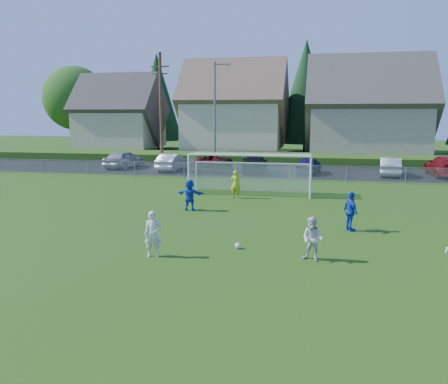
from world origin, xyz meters
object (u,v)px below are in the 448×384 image
at_px(player_white_a, 153,234).
at_px(car_a, 124,159).
at_px(soccer_goal, 251,167).
at_px(car_d, 255,164).
at_px(player_blue_b, 190,195).
at_px(player_white_b, 313,239).
at_px(car_c, 213,162).
at_px(car_g, 446,166).
at_px(soccer_ball, 238,246).
at_px(player_blue_a, 351,211).
at_px(car_b, 171,162).
at_px(goalkeeper, 235,184).
at_px(car_e, 309,165).
at_px(car_f, 390,167).

distance_m(player_white_a, car_a, 27.54).
bearing_deg(soccer_goal, car_d, 96.62).
bearing_deg(car_a, car_d, -177.01).
bearing_deg(car_a, player_white_a, 123.55).
bearing_deg(player_blue_b, player_white_b, 138.74).
relative_size(car_c, car_g, 0.99).
bearing_deg(player_white_b, soccer_ball, -173.90).
height_order(player_blue_a, car_b, player_blue_a).
distance_m(player_blue_a, car_a, 27.22).
bearing_deg(player_blue_b, soccer_ball, 127.32).
xyz_separation_m(player_white_a, player_white_b, (5.38, 0.63, -0.05)).
bearing_deg(soccer_ball, car_g, 61.65).
relative_size(goalkeeper, car_e, 0.41).
distance_m(player_white_a, car_d, 23.79).
relative_size(player_blue_b, car_a, 0.34).
bearing_deg(car_c, car_e, -178.82).
distance_m(goalkeeper, car_a, 18.16).
bearing_deg(car_c, goalkeeper, 110.88).
relative_size(player_white_b, car_d, 0.30).
xyz_separation_m(player_blue_a, car_a, (-18.75, 19.74, -0.03)).
bearing_deg(car_g, goalkeeper, 40.50).
distance_m(soccer_ball, car_d, 22.43).
bearing_deg(car_a, player_white_b, 133.48).
bearing_deg(player_blue_b, car_g, -126.20).
bearing_deg(car_e, car_b, 8.82).
bearing_deg(car_c, player_blue_a, 120.50).
relative_size(car_b, soccer_goal, 0.59).
distance_m(car_a, car_f, 22.82).
bearing_deg(player_white_a, car_e, 59.65).
height_order(goalkeeper, car_g, goalkeeper).
xyz_separation_m(player_white_b, car_f, (5.53, 23.43, -0.02)).
xyz_separation_m(car_c, car_g, (18.59, 0.33, 0.04)).
relative_size(player_white_b, car_g, 0.27).
xyz_separation_m(car_e, car_f, (6.34, 0.03, 0.04)).
height_order(player_blue_a, car_e, player_blue_a).
xyz_separation_m(car_b, soccer_goal, (8.42, -10.25, 0.90)).
bearing_deg(player_blue_a, car_d, -6.44).
bearing_deg(goalkeeper, car_b, -52.98).
distance_m(car_a, soccer_goal, 17.40).
xyz_separation_m(car_c, car_d, (3.67, -0.36, -0.04)).
height_order(player_white_a, soccer_goal, soccer_goal).
height_order(player_white_a, car_a, car_a).
height_order(player_blue_a, player_blue_b, player_blue_a).
height_order(soccer_ball, car_c, car_c).
bearing_deg(car_d, car_e, 178.50).
height_order(car_d, soccer_goal, soccer_goal).
xyz_separation_m(player_blue_a, car_c, (-10.36, 19.05, -0.07)).
height_order(goalkeeper, car_c, goalkeeper).
xyz_separation_m(soccer_ball, car_g, (12.39, 22.97, 0.70)).
bearing_deg(player_white_a, car_f, 46.02).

